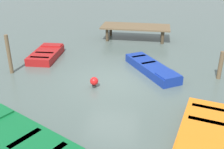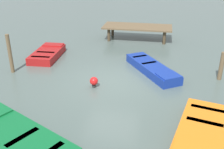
# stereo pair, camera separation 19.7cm
# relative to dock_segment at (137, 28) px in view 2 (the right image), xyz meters

# --- Properties ---
(ground_plane) EXTENTS (80.00, 80.00, 0.00)m
(ground_plane) POSITION_rel_dock_segment_xyz_m (-0.49, -6.90, -0.84)
(ground_plane) COLOR #4C5B56
(dock_segment) EXTENTS (4.62, 1.99, 0.95)m
(dock_segment) POSITION_rel_dock_segment_xyz_m (0.00, 0.00, 0.00)
(dock_segment) COLOR brown
(dock_segment) RESTS_ON ground_plane
(rowboat_blue) EXTENTS (2.86, 3.66, 0.46)m
(rowboat_blue) POSITION_rel_dock_segment_xyz_m (1.26, -5.52, -0.62)
(rowboat_blue) COLOR navy
(rowboat_blue) RESTS_ON ground_plane
(rowboat_green) EXTENTS (4.26, 3.12, 0.46)m
(rowboat_green) POSITION_rel_dock_segment_xyz_m (-2.55, -11.72, -0.62)
(rowboat_green) COLOR #0F602D
(rowboat_green) RESTS_ON ground_plane
(rowboat_red) EXTENTS (1.44, 2.79, 0.46)m
(rowboat_red) POSITION_rel_dock_segment_xyz_m (-4.65, -4.45, -0.62)
(rowboat_red) COLOR maroon
(rowboat_red) RESTS_ON ground_plane
(rowboat_orange) EXTENTS (2.19, 3.47, 0.46)m
(rowboat_orange) POSITION_rel_dock_segment_xyz_m (3.05, -10.37, -0.62)
(rowboat_orange) COLOR orange
(rowboat_orange) RESTS_ON ground_plane
(mooring_piling_far_left) EXTENTS (0.18, 0.18, 1.92)m
(mooring_piling_far_left) POSITION_rel_dock_segment_xyz_m (-5.51, -6.73, 0.12)
(mooring_piling_far_left) COLOR brown
(mooring_piling_far_left) RESTS_ON ground_plane
(mooring_piling_center) EXTENTS (0.20, 0.20, 1.33)m
(mooring_piling_center) POSITION_rel_dock_segment_xyz_m (4.38, -5.76, -0.17)
(mooring_piling_center) COLOR brown
(mooring_piling_center) RESTS_ON ground_plane
(marker_buoy) EXTENTS (0.36, 0.36, 0.48)m
(marker_buoy) POSITION_rel_dock_segment_xyz_m (-1.16, -7.61, -0.55)
(marker_buoy) COLOR #262626
(marker_buoy) RESTS_ON ground_plane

